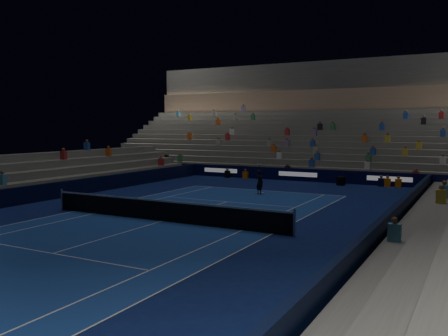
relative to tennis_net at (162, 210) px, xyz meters
name	(u,v)px	position (x,y,z in m)	size (l,w,h in m)	color
ground	(162,221)	(0.00, 0.00, -0.50)	(90.00, 90.00, 0.00)	#0E1B54
court_surface	(162,221)	(0.00, 0.00, -0.50)	(10.97, 23.77, 0.01)	navy
sponsor_barrier_far	(298,175)	(0.00, 18.50, 0.00)	(44.00, 0.25, 1.00)	black
sponsor_barrier_east	(380,233)	(9.70, 0.00, 0.00)	(0.25, 37.00, 1.00)	#081133
sponsor_barrier_west	(19,196)	(-9.70, 0.00, 0.00)	(0.25, 37.00, 1.00)	black
grandstand_main	(331,136)	(0.00, 27.90, 2.87)	(44.00, 15.20, 11.20)	#63635E
tennis_net	(162,210)	(0.00, 0.00, 0.00)	(12.90, 0.10, 1.10)	#B2B2B7
tennis_player	(260,182)	(0.36, 10.14, 0.28)	(0.57, 0.38, 1.57)	black
broadcast_camera	(341,181)	(3.74, 17.31, -0.16)	(0.55, 0.99, 0.66)	black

